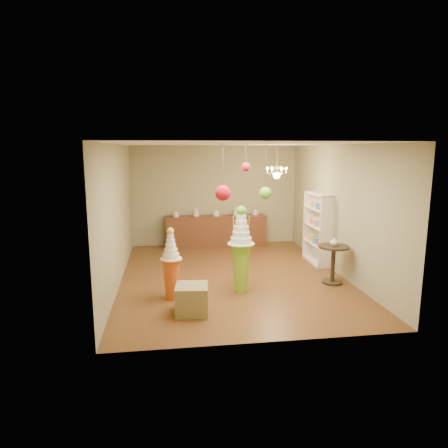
{
  "coord_description": "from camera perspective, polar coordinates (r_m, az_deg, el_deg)",
  "views": [
    {
      "loc": [
        -1.43,
        -8.73,
        2.88
      ],
      "look_at": [
        -0.18,
        0.0,
        1.23
      ],
      "focal_mm": 32.0,
      "sensor_mm": 36.0,
      "label": 1
    }
  ],
  "objects": [
    {
      "name": "shelving_unit",
      "position": [
        10.44,
        13.2,
        -0.62
      ],
      "size": [
        0.33,
        1.2,
        1.8
      ],
      "color": "silver",
      "rests_on": "floor"
    },
    {
      "name": "vase",
      "position": [
        8.91,
        15.46,
        -2.43
      ],
      "size": [
        0.19,
        0.19,
        0.18
      ],
      "primitive_type": "imported",
      "rotation": [
        0.0,
        0.0,
        0.1
      ],
      "color": "silver",
      "rests_on": "round_table"
    },
    {
      "name": "ceiling",
      "position": [
        8.85,
        1.2,
        11.37
      ],
      "size": [
        6.5,
        6.5,
        0.0
      ],
      "primitive_type": "plane",
      "rotation": [
        3.14,
        0.0,
        0.0
      ],
      "color": "white",
      "rests_on": "ground"
    },
    {
      "name": "round_table",
      "position": [
        9.0,
        15.34,
        -4.85
      ],
      "size": [
        0.81,
        0.81,
        0.84
      ],
      "rotation": [
        0.0,
        0.0,
        -0.27
      ],
      "color": "black",
      "rests_on": "floor"
    },
    {
      "name": "wall_left",
      "position": [
        8.9,
        -14.94,
        1.31
      ],
      "size": [
        0.04,
        6.5,
        3.0
      ],
      "primitive_type": "cube",
      "color": "gray",
      "rests_on": "ground"
    },
    {
      "name": "sideboard",
      "position": [
        12.03,
        -1.14,
        -0.92
      ],
      "size": [
        3.04,
        0.54,
        1.16
      ],
      "color": "#5A301C",
      "rests_on": "floor"
    },
    {
      "name": "pedestal_orange",
      "position": [
        7.85,
        -7.53,
        -6.84
      ],
      "size": [
        0.51,
        0.51,
        1.42
      ],
      "rotation": [
        0.0,
        0.0,
        -0.3
      ],
      "color": "#CF5518",
      "rests_on": "floor"
    },
    {
      "name": "pom_red_left",
      "position": [
        7.01,
        -0.15,
        4.46
      ],
      "size": [
        0.27,
        0.27,
        1.01
      ],
      "color": "#443D31",
      "rests_on": "ceiling"
    },
    {
      "name": "wall_right",
      "position": [
        9.67,
        15.95,
        1.98
      ],
      "size": [
        0.04,
        6.5,
        3.0
      ],
      "primitive_type": "cube",
      "color": "gray",
      "rests_on": "ground"
    },
    {
      "name": "burlap_riser",
      "position": [
        7.25,
        -4.6,
        -10.66
      ],
      "size": [
        0.63,
        0.63,
        0.52
      ],
      "primitive_type": "cube",
      "rotation": [
        0.0,
        0.0,
        -0.11
      ],
      "color": "olive",
      "rests_on": "floor"
    },
    {
      "name": "pedestal_green",
      "position": [
        8.14,
        2.44,
        -4.66
      ],
      "size": [
        0.61,
        0.61,
        1.78
      ],
      "rotation": [
        0.0,
        0.0,
        0.21
      ],
      "color": "#86BC29",
      "rests_on": "floor"
    },
    {
      "name": "wall_front",
      "position": [
        5.83,
        6.32,
        -3.19
      ],
      "size": [
        5.0,
        0.04,
        3.0
      ],
      "primitive_type": "cube",
      "color": "gray",
      "rests_on": "ground"
    },
    {
      "name": "floor",
      "position": [
        9.3,
        1.13,
        -7.45
      ],
      "size": [
        6.5,
        6.5,
        0.0
      ],
      "primitive_type": "plane",
      "color": "brown",
      "rests_on": "ground"
    },
    {
      "name": "pom_red_right",
      "position": [
        7.05,
        3.14,
        8.14
      ],
      "size": [
        0.15,
        0.15,
        0.5
      ],
      "color": "#443D31",
      "rests_on": "ceiling"
    },
    {
      "name": "wall_back",
      "position": [
        12.14,
        -1.32,
        4.07
      ],
      "size": [
        5.0,
        0.04,
        3.0
      ],
      "primitive_type": "cube",
      "color": "gray",
      "rests_on": "ground"
    },
    {
      "name": "pom_green_mid",
      "position": [
        7.63,
        5.94,
        4.44
      ],
      "size": [
        0.23,
        0.23,
        1.05
      ],
      "color": "#443D31",
      "rests_on": "ceiling"
    },
    {
      "name": "chandelier",
      "position": [
        10.07,
        7.54,
        7.21
      ],
      "size": [
        0.65,
        0.65,
        0.85
      ],
      "rotation": [
        0.0,
        0.0,
        -0.22
      ],
      "color": "gold",
      "rests_on": "ceiling"
    }
  ]
}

